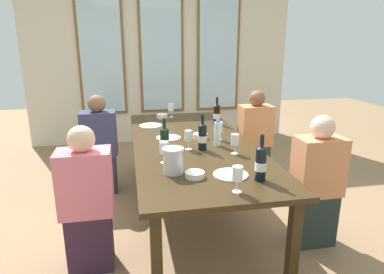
% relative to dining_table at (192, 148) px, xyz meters
% --- Properties ---
extents(ground_plane, '(12.00, 12.00, 0.00)m').
position_rel_dining_table_xyz_m(ground_plane, '(0.00, 0.00, -0.68)').
color(ground_plane, '#8A6A4A').
extents(back_wall_with_windows, '(4.30, 0.10, 2.90)m').
position_rel_dining_table_xyz_m(back_wall_with_windows, '(0.00, 2.64, 0.77)').
color(back_wall_with_windows, beige).
rests_on(back_wall_with_windows, ground).
extents(dining_table, '(1.10, 2.62, 0.74)m').
position_rel_dining_table_xyz_m(dining_table, '(0.00, 0.00, 0.00)').
color(dining_table, '#352512').
rests_on(dining_table, ground).
extents(white_plate_0, '(0.26, 0.26, 0.01)m').
position_rel_dining_table_xyz_m(white_plate_0, '(-0.34, 0.70, 0.06)').
color(white_plate_0, white).
rests_on(white_plate_0, dining_table).
extents(white_plate_1, '(0.25, 0.25, 0.01)m').
position_rel_dining_table_xyz_m(white_plate_1, '(0.12, -0.87, 0.06)').
color(white_plate_1, white).
rests_on(white_plate_1, dining_table).
extents(white_plate_2, '(0.24, 0.24, 0.01)m').
position_rel_dining_table_xyz_m(white_plate_2, '(-0.20, 0.16, 0.06)').
color(white_plate_2, white).
rests_on(white_plate_2, dining_table).
extents(metal_pitcher, '(0.16, 0.16, 0.19)m').
position_rel_dining_table_xyz_m(metal_pitcher, '(-0.28, -0.75, 0.16)').
color(metal_pitcher, silver).
rests_on(metal_pitcher, dining_table).
extents(wine_bottle_0, '(0.08, 0.08, 0.33)m').
position_rel_dining_table_xyz_m(wine_bottle_0, '(0.29, -0.99, 0.19)').
color(wine_bottle_0, black).
rests_on(wine_bottle_0, dining_table).
extents(wine_bottle_1, '(0.08, 0.08, 0.32)m').
position_rel_dining_table_xyz_m(wine_bottle_1, '(0.05, -0.25, 0.18)').
color(wine_bottle_1, black).
rests_on(wine_bottle_1, dining_table).
extents(wine_bottle_2, '(0.08, 0.08, 0.31)m').
position_rel_dining_table_xyz_m(wine_bottle_2, '(0.41, 0.64, 0.18)').
color(wine_bottle_2, black).
rests_on(wine_bottle_2, dining_table).
extents(wine_bottle_3, '(0.08, 0.08, 0.31)m').
position_rel_dining_table_xyz_m(wine_bottle_3, '(-0.29, -0.28, 0.18)').
color(wine_bottle_3, black).
rests_on(wine_bottle_3, dining_table).
extents(tasting_bowl_0, '(0.13, 0.13, 0.05)m').
position_rel_dining_table_xyz_m(tasting_bowl_0, '(-0.17, 1.06, 0.09)').
color(tasting_bowl_0, white).
rests_on(tasting_bowl_0, dining_table).
extents(tasting_bowl_1, '(0.14, 0.14, 0.04)m').
position_rel_dining_table_xyz_m(tasting_bowl_1, '(-0.14, -0.86, 0.08)').
color(tasting_bowl_1, white).
rests_on(tasting_bowl_1, dining_table).
extents(tasting_bowl_2, '(0.14, 0.14, 0.05)m').
position_rel_dining_table_xyz_m(tasting_bowl_2, '(0.10, 0.09, 0.09)').
color(tasting_bowl_2, white).
rests_on(tasting_bowl_2, dining_table).
extents(water_bottle, '(0.06, 0.06, 0.24)m').
position_rel_dining_table_xyz_m(water_bottle, '(0.21, -0.16, 0.17)').
color(water_bottle, white).
rests_on(water_bottle, dining_table).
extents(wine_glass_0, '(0.07, 0.07, 0.17)m').
position_rel_dining_table_xyz_m(wine_glass_0, '(0.29, -0.41, 0.18)').
color(wine_glass_0, white).
rests_on(wine_glass_0, dining_table).
extents(wine_glass_1, '(0.07, 0.07, 0.17)m').
position_rel_dining_table_xyz_m(wine_glass_1, '(0.27, 0.02, 0.18)').
color(wine_glass_1, white).
rests_on(wine_glass_1, dining_table).
extents(wine_glass_2, '(0.07, 0.07, 0.17)m').
position_rel_dining_table_xyz_m(wine_glass_2, '(-0.07, -0.22, 0.18)').
color(wine_glass_2, white).
rests_on(wine_glass_2, dining_table).
extents(wine_glass_3, '(0.07, 0.07, 0.17)m').
position_rel_dining_table_xyz_m(wine_glass_3, '(0.07, -1.14, 0.18)').
color(wine_glass_3, white).
rests_on(wine_glass_3, dining_table).
extents(wine_glass_4, '(0.07, 0.07, 0.17)m').
position_rel_dining_table_xyz_m(wine_glass_4, '(-0.32, -0.52, 0.18)').
color(wine_glass_4, white).
rests_on(wine_glass_4, dining_table).
extents(wine_glass_5, '(0.07, 0.07, 0.17)m').
position_rel_dining_table_xyz_m(wine_glass_5, '(-0.05, 1.11, 0.18)').
color(wine_glass_5, white).
rests_on(wine_glass_5, dining_table).
extents(seated_person_0, '(0.38, 0.24, 1.11)m').
position_rel_dining_table_xyz_m(seated_person_0, '(-0.91, -0.68, -0.15)').
color(seated_person_0, '#382136').
rests_on(seated_person_0, ground).
extents(seated_person_1, '(0.38, 0.24, 1.11)m').
position_rel_dining_table_xyz_m(seated_person_1, '(0.91, -0.70, -0.15)').
color(seated_person_1, '#25302C').
rests_on(seated_person_1, ground).
extents(seated_person_2, '(0.38, 0.24, 1.11)m').
position_rel_dining_table_xyz_m(seated_person_2, '(-0.91, 0.68, -0.15)').
color(seated_person_2, '#2D2A3B').
rests_on(seated_person_2, ground).
extents(seated_person_3, '(0.38, 0.24, 1.11)m').
position_rel_dining_table_xyz_m(seated_person_3, '(0.91, 0.68, -0.15)').
color(seated_person_3, '#28392E').
rests_on(seated_person_3, ground).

